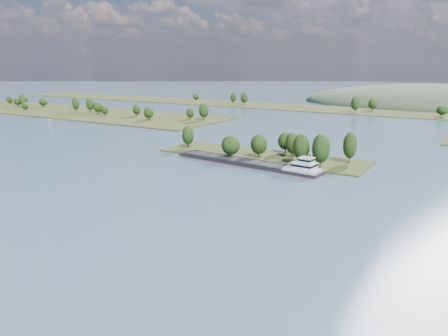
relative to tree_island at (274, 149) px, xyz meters
The scene contains 6 objects.
ground 59.20m from the tree_island, 96.85° to the right, with size 1800.00×1800.00×0.00m, color #3D576A.
tree_island is the anchor object (origin of this frame).
left_bank 248.83m from the tree_island, 160.89° to the left, with size 300.00×80.00×14.80m.
back_shoreline 221.19m from the tree_island, 89.42° to the left, with size 900.00×60.00×15.81m.
cargo_barge 18.19m from the tree_island, 92.10° to the right, with size 71.86×15.88×9.65m.
motorboat 200.24m from the tree_island, behind, with size 2.40×6.37×2.46m, color silver.
Camera 1 is at (90.28, -2.97, 44.01)m, focal length 35.00 mm.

